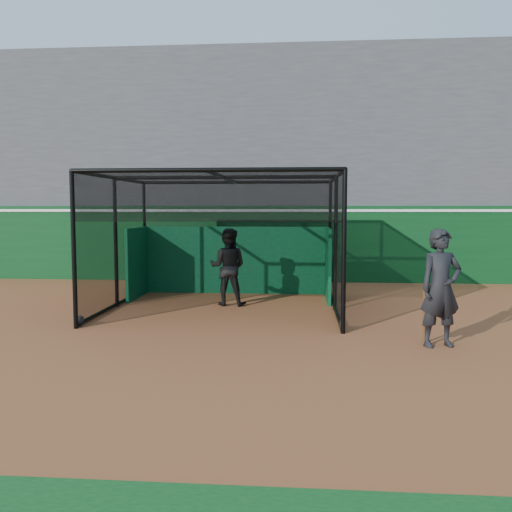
{
  "coord_description": "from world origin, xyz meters",
  "views": [
    {
      "loc": [
        1.78,
        -9.48,
        2.41
      ],
      "look_at": [
        0.84,
        2.0,
        1.4
      ],
      "focal_mm": 38.0,
      "sensor_mm": 36.0,
      "label": 1
    }
  ],
  "objects": [
    {
      "name": "ground",
      "position": [
        0.0,
        0.0,
        0.0
      ],
      "size": [
        120.0,
        120.0,
        0.0
      ],
      "primitive_type": "plane",
      "color": "brown",
      "rests_on": "ground"
    },
    {
      "name": "outfield_wall",
      "position": [
        0.0,
        8.5,
        1.29
      ],
      "size": [
        50.0,
        0.5,
        2.5
      ],
      "color": "#0B3D17",
      "rests_on": "ground"
    },
    {
      "name": "grandstand",
      "position": [
        0.0,
        12.27,
        4.48
      ],
      "size": [
        50.0,
        7.85,
        8.95
      ],
      "color": "#4C4C4F",
      "rests_on": "ground"
    },
    {
      "name": "batting_cage",
      "position": [
        -0.05,
        3.41,
        1.57
      ],
      "size": [
        5.42,
        5.03,
        3.15
      ],
      "color": "black",
      "rests_on": "ground"
    },
    {
      "name": "batter",
      "position": [
        -0.01,
        3.83,
        0.96
      ],
      "size": [
        0.98,
        0.79,
        1.92
      ],
      "primitive_type": "imported",
      "rotation": [
        0.0,
        0.0,
        3.07
      ],
      "color": "black",
      "rests_on": "ground"
    },
    {
      "name": "on_deck_player",
      "position": [
        4.22,
        0.07,
        1.03
      ],
      "size": [
        0.86,
        0.68,
        2.07
      ],
      "color": "black",
      "rests_on": "ground"
    }
  ]
}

